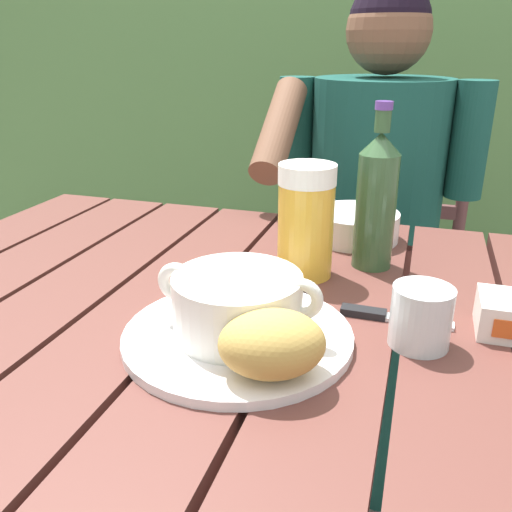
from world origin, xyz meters
TOP-DOWN VIEW (x-y plane):
  - dining_table at (0.00, 0.00)m, footprint 1.19×0.89m
  - hedge_backdrop at (0.07, 1.80)m, footprint 3.92×0.97m
  - chair_near_diner at (0.10, 0.88)m, footprint 0.49×0.48m
  - person_eating at (0.10, 0.68)m, footprint 0.48×0.47m
  - serving_plate at (0.02, -0.07)m, footprint 0.28×0.28m
  - soup_bowl at (0.02, -0.07)m, footprint 0.20×0.15m
  - bread_roll at (0.08, -0.14)m, footprint 0.13×0.12m
  - beer_glass at (0.05, 0.15)m, footprint 0.09×0.09m
  - beer_bottle at (0.14, 0.22)m, footprint 0.06×0.06m
  - water_glass_small at (0.22, -0.01)m, footprint 0.07×0.07m
  - table_knife at (0.18, 0.04)m, footprint 0.14×0.02m
  - diner_bowl at (0.10, 0.34)m, footprint 0.16×0.16m

SIDE VIEW (x-z plane):
  - chair_near_diner at x=0.10m, z-range 0.01..0.95m
  - dining_table at x=0.00m, z-range 0.28..1.05m
  - person_eating at x=0.10m, z-range 0.11..1.34m
  - table_knife at x=0.18m, z-range 0.77..0.78m
  - serving_plate at x=0.02m, z-range 0.77..0.78m
  - diner_bowl at x=0.10m, z-range 0.77..0.82m
  - water_glass_small at x=0.22m, z-range 0.77..0.84m
  - bread_roll at x=0.08m, z-range 0.78..0.85m
  - soup_bowl at x=0.02m, z-range 0.78..0.86m
  - beer_glass at x=0.05m, z-range 0.77..0.94m
  - beer_bottle at x=0.14m, z-range 0.75..1.01m
  - hedge_backdrop at x=0.07m, z-range -0.08..2.10m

